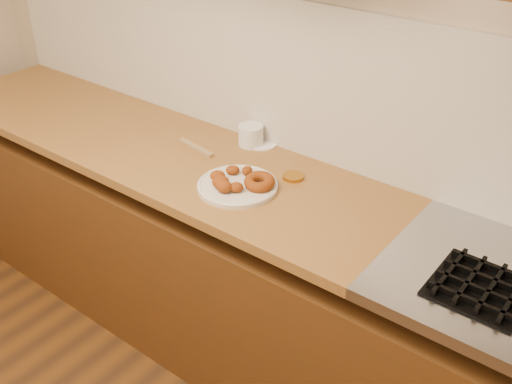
# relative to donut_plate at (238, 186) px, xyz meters

# --- Properties ---
(wall_back) EXTENTS (4.00, 0.02, 2.70)m
(wall_back) POSITION_rel_donut_plate_xyz_m (0.09, 0.38, 0.44)
(wall_back) COLOR #C0AD90
(wall_back) RESTS_ON ground
(base_cabinet) EXTENTS (3.60, 0.60, 0.77)m
(base_cabinet) POSITION_rel_donut_plate_xyz_m (0.09, 0.07, -0.52)
(base_cabinet) COLOR #502A10
(base_cabinet) RESTS_ON floor
(butcher_block) EXTENTS (2.30, 0.62, 0.04)m
(butcher_block) POSITION_rel_donut_plate_xyz_m (-0.56, 0.07, -0.03)
(butcher_block) COLOR olive
(butcher_block) RESTS_ON base_cabinet
(backsplash) EXTENTS (3.60, 0.02, 0.60)m
(backsplash) POSITION_rel_donut_plate_xyz_m (0.09, 0.37, 0.29)
(backsplash) COLOR beige
(backsplash) RESTS_ON wall_back
(donut_plate) EXTENTS (0.29, 0.29, 0.02)m
(donut_plate) POSITION_rel_donut_plate_xyz_m (0.00, 0.00, 0.00)
(donut_plate) COLOR beige
(donut_plate) RESTS_ON butcher_block
(ring_donut) EXTENTS (0.14, 0.15, 0.05)m
(ring_donut) POSITION_rel_donut_plate_xyz_m (0.07, 0.04, 0.03)
(ring_donut) COLOR #7A2603
(ring_donut) RESTS_ON donut_plate
(fried_dough_chunks) EXTENTS (0.18, 0.20, 0.05)m
(fried_dough_chunks) POSITION_rel_donut_plate_xyz_m (-0.03, -0.03, 0.03)
(fried_dough_chunks) COLOR #7A2603
(fried_dough_chunks) RESTS_ON donut_plate
(plastic_tub) EXTENTS (0.13, 0.13, 0.09)m
(plastic_tub) POSITION_rel_donut_plate_xyz_m (-0.18, 0.30, 0.03)
(plastic_tub) COLOR silver
(plastic_tub) RESTS_ON butcher_block
(tub_lid) EXTENTS (0.13, 0.13, 0.01)m
(tub_lid) POSITION_rel_donut_plate_xyz_m (-0.14, 0.33, -0.00)
(tub_lid) COLOR white
(tub_lid) RESTS_ON butcher_block
(brass_jar_lid) EXTENTS (0.09, 0.09, 0.01)m
(brass_jar_lid) POSITION_rel_donut_plate_xyz_m (0.12, 0.18, -0.00)
(brass_jar_lid) COLOR #AA711E
(brass_jar_lid) RESTS_ON butcher_block
(wooden_utensil) EXTENTS (0.20, 0.05, 0.02)m
(wooden_utensil) POSITION_rel_donut_plate_xyz_m (-0.33, 0.13, -0.00)
(wooden_utensil) COLOR olive
(wooden_utensil) RESTS_ON butcher_block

